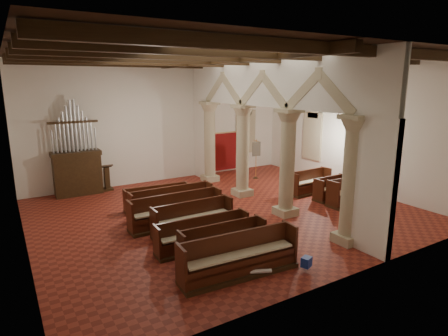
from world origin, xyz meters
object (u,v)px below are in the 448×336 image
processional_banner (256,164)px  lectern (107,179)px  nave_pew_0 (239,262)px  aisle_pew_0 (348,196)px  pipe_organ (77,165)px

processional_banner → lectern: bearing=175.8°
nave_pew_0 → aisle_pew_0: size_ratio=1.69×
nave_pew_0 → aisle_pew_0: 7.59m
pipe_organ → nave_pew_0: size_ratio=1.30×
pipe_organ → aisle_pew_0: size_ratio=2.21×
aisle_pew_0 → lectern: bearing=136.6°
pipe_organ → nave_pew_0: 10.25m
lectern → processional_banner: 7.58m
processional_banner → pipe_organ: bearing=177.7°
pipe_organ → lectern: (1.28, -0.01, -0.84)m
processional_banner → nave_pew_0: size_ratio=0.63×
lectern → aisle_pew_0: 10.94m
processional_banner → aisle_pew_0: processional_banner is taller
lectern → aisle_pew_0: size_ratio=0.64×
lectern → processional_banner: processional_banner is taller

